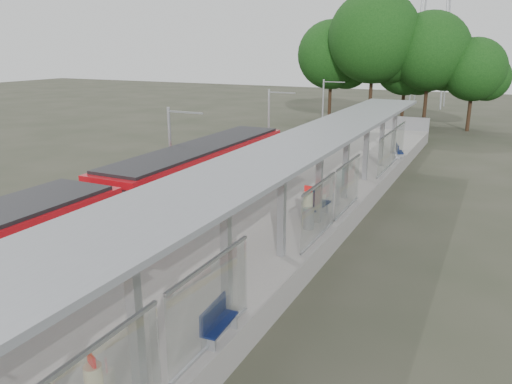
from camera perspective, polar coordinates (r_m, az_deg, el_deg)
trackbed at (r=26.37m, az=-5.00°, el=-1.80°), size 3.00×70.00×0.24m
platform at (r=24.34m, az=4.12°, el=-2.40°), size 6.00×50.00×1.00m
tactile_strip at (r=25.19m, az=-1.24°, el=-0.49°), size 0.60×50.00×0.02m
end_fence at (r=47.62m, az=15.61°, el=7.64°), size 6.00×0.10×1.20m
train at (r=19.70m, az=-17.21°, el=-2.91°), size 2.74×27.60×3.62m
canopy at (r=19.36m, az=4.50°, el=4.06°), size 3.27×38.00×3.66m
tree_cluster at (r=55.31m, az=15.27°, el=15.34°), size 21.53×11.02×13.85m
catenary_masts at (r=25.76m, az=-9.58°, el=4.03°), size 2.08×48.16×5.40m
bench_near at (r=13.30m, az=-4.51°, el=-14.40°), size 0.54×1.45×0.97m
bench_mid at (r=22.26m, az=6.91°, el=-1.26°), size 0.67×1.76×1.18m
bench_far at (r=35.34m, az=15.98°, el=4.56°), size 0.79×1.38×0.90m
info_pillar_far at (r=20.91m, az=5.93°, el=-1.96°), size 0.40×0.40×1.78m
litter_bin at (r=20.76m, az=6.02°, el=-3.00°), size 0.58×0.58×0.92m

